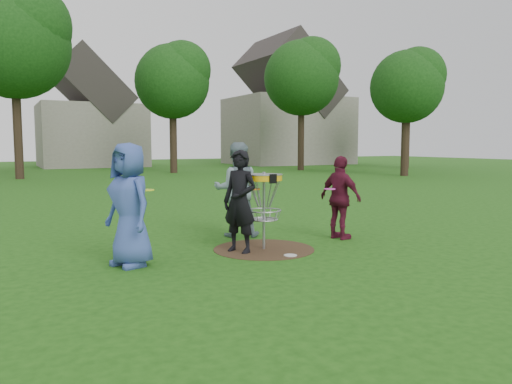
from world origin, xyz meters
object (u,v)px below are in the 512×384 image
player_blue (129,205)px  disc_golf_basket (264,192)px  player_black (240,201)px  player_maroon (340,198)px  player_grey (237,190)px

player_blue → disc_golf_basket: (2.39, 0.10, 0.07)m
player_black → disc_golf_basket: bearing=62.8°
player_blue → player_maroon: size_ratio=1.15×
player_grey → player_maroon: bearing=168.3°
player_black → player_maroon: 2.28m
disc_golf_basket → player_black: bearing=-178.4°
player_blue → player_grey: (2.51, 1.46, 0.01)m
player_blue → disc_golf_basket: size_ratio=1.37×
player_black → player_blue: bearing=-116.4°
player_blue → player_black: (1.91, 0.08, -0.06)m
player_black → player_maroon: bearing=65.2°
player_blue → disc_golf_basket: 2.40m
disc_golf_basket → player_blue: bearing=-177.7°
player_black → disc_golf_basket: size_ratio=1.28×
player_black → player_grey: 1.50m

